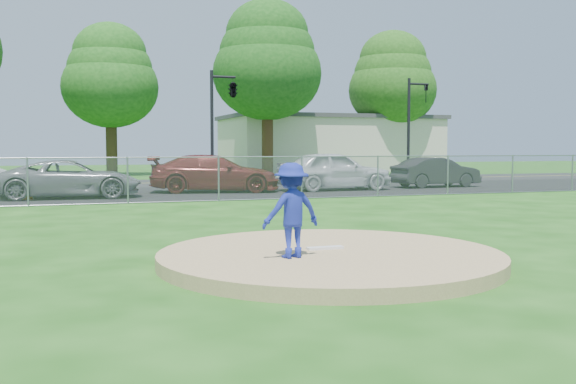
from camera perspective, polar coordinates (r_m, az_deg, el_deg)
name	(u,v)px	position (r m, az deg, el deg)	size (l,w,h in m)	color
ground	(202,207)	(19.70, -7.69, -1.37)	(120.00, 120.00, 0.00)	#154910
pitchers_mound	(330,257)	(10.16, 3.74, -5.81)	(5.40, 5.40, 0.20)	tan
pitching_rubber	(325,248)	(10.33, 3.30, -4.98)	(0.60, 0.15, 0.04)	white
chain_link_fence	(189,180)	(21.60, -8.77, 1.09)	(40.00, 0.06, 1.50)	gray
parking_lot	(169,193)	(26.08, -10.55, -0.08)	(50.00, 8.00, 0.01)	black
street	(146,183)	(33.50, -12.49, 0.78)	(60.00, 7.00, 0.01)	black
commercial_building	(329,143)	(51.25, 3.65, 4.36)	(16.40, 9.40, 4.30)	beige
tree_center	(110,75)	(43.56, -15.52, 9.97)	(6.16, 6.16, 9.84)	#372614
tree_right	(267,60)	(43.58, -1.85, 11.67)	(7.28, 7.28, 11.63)	#3B2415
tree_far_right	(392,79)	(50.54, 9.27, 9.89)	(6.72, 6.72, 10.74)	#382314
traffic_signal_center	(231,91)	(32.32, -5.10, 8.92)	(1.42, 2.48, 5.60)	black
traffic_signal_right	(412,119)	(36.14, 11.00, 6.36)	(1.28, 0.20, 5.60)	black
pitcher	(291,210)	(9.44, 0.30, -1.64)	(0.91, 0.52, 1.40)	navy
traffic_cone	(27,188)	(24.13, -22.19, 0.32)	(0.41, 0.41, 0.79)	orange
parked_car_gray	(71,179)	(24.36, -18.72, 1.11)	(2.27, 4.92, 1.37)	gray
parked_car_darkred	(215,173)	(26.26, -6.55, 1.66)	(2.13, 5.23, 1.52)	maroon
parked_car_pearl	(334,170)	(27.38, 4.11, 1.92)	(1.96, 4.88, 1.66)	silver
parked_car_charcoal	(436,172)	(30.15, 13.01, 1.73)	(1.43, 4.11, 1.36)	#242427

